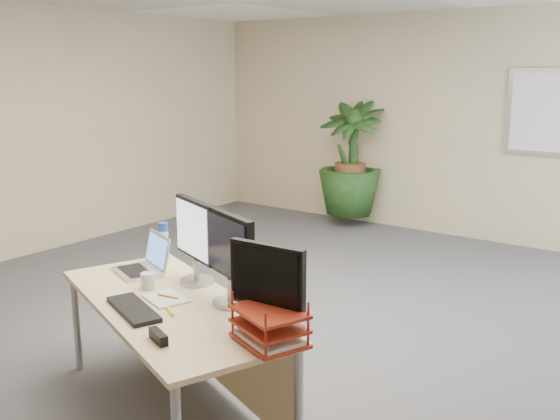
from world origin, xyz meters
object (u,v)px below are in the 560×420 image
Objects in this scene: floor_plant at (350,169)px; monitor_right at (230,253)px; laptop at (145,263)px; desk at (186,322)px; monitor_left at (195,236)px.

floor_plant is 4.82m from monitor_right.
floor_plant reaches higher than monitor_right.
laptop is (0.94, -4.35, 0.00)m from floor_plant.
laptop is (-0.57, 0.21, 0.20)m from desk.
laptop reaches higher than desk.
floor_plant is at bearing 108.38° from desk.
desk is 3.67× the size of monitor_right.
desk is 4.56× the size of laptop.
desk is at bearing -71.62° from floor_plant.
laptop is at bearing 159.93° from desk.
monitor_right reaches higher than desk.
monitor_right is at bearing -20.60° from monitor_left.
floor_plant is 2.82× the size of monitor_right.
monitor_left is 0.44m from monitor_right.
desk is 0.53m from monitor_right.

